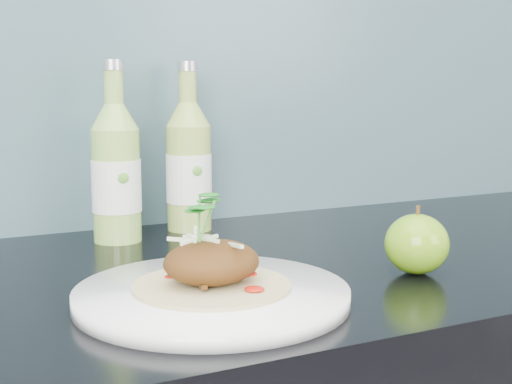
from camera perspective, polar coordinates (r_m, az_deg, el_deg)
dinner_plate at (r=0.73m, az=-3.54°, el=-8.25°), size 0.34×0.34×0.02m
pork_taco at (r=0.72m, az=-3.57°, el=-5.43°), size 0.16×0.16×0.10m
green_apple at (r=0.85m, az=12.74°, el=-4.08°), size 0.09×0.09×0.08m
cider_bottle_left at (r=1.01m, az=-11.13°, el=1.46°), size 0.08×0.08×0.25m
cider_bottle_right at (r=1.08m, az=-5.40°, el=2.02°), size 0.08×0.08×0.25m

